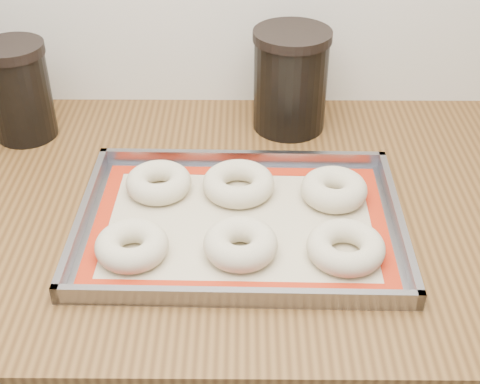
{
  "coord_description": "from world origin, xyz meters",
  "views": [
    {
      "loc": [
        0.2,
        0.85,
        1.49
      ],
      "look_at": [
        0.2,
        1.61,
        0.96
      ],
      "focal_mm": 50.0,
      "sensor_mm": 36.0,
      "label": 1
    }
  ],
  "objects_px": {
    "bagel_back_mid": "(238,184)",
    "canister_mid": "(19,91)",
    "bagel_back_left": "(159,182)",
    "canister_right": "(290,80)",
    "baking_tray": "(240,222)",
    "bagel_front_left": "(132,246)",
    "bagel_front_mid": "(240,244)",
    "bagel_back_right": "(334,189)",
    "bagel_front_right": "(346,247)"
  },
  "relations": [
    {
      "from": "bagel_back_mid",
      "to": "canister_mid",
      "type": "height_order",
      "value": "canister_mid"
    },
    {
      "from": "bagel_back_left",
      "to": "canister_right",
      "type": "relative_size",
      "value": 0.56
    },
    {
      "from": "baking_tray",
      "to": "bagel_back_mid",
      "type": "relative_size",
      "value": 4.27
    },
    {
      "from": "bagel_front_left",
      "to": "bagel_front_mid",
      "type": "height_order",
      "value": "bagel_front_mid"
    },
    {
      "from": "baking_tray",
      "to": "bagel_back_mid",
      "type": "distance_m",
      "value": 0.08
    },
    {
      "from": "bagel_front_mid",
      "to": "bagel_back_mid",
      "type": "xyz_separation_m",
      "value": [
        -0.0,
        0.14,
        -0.0
      ]
    },
    {
      "from": "baking_tray",
      "to": "bagel_back_right",
      "type": "height_order",
      "value": "bagel_back_right"
    },
    {
      "from": "bagel_back_mid",
      "to": "bagel_front_left",
      "type": "bearing_deg",
      "value": -133.68
    },
    {
      "from": "bagel_front_mid",
      "to": "bagel_front_right",
      "type": "height_order",
      "value": "bagel_front_mid"
    },
    {
      "from": "baking_tray",
      "to": "bagel_front_mid",
      "type": "distance_m",
      "value": 0.07
    },
    {
      "from": "baking_tray",
      "to": "bagel_back_mid",
      "type": "xyz_separation_m",
      "value": [
        -0.0,
        0.08,
        0.01
      ]
    },
    {
      "from": "bagel_back_left",
      "to": "bagel_front_left",
      "type": "bearing_deg",
      "value": -97.54
    },
    {
      "from": "bagel_front_mid",
      "to": "bagel_back_right",
      "type": "height_order",
      "value": "same"
    },
    {
      "from": "canister_mid",
      "to": "baking_tray",
      "type": "bearing_deg",
      "value": -34.6
    },
    {
      "from": "baking_tray",
      "to": "bagel_front_mid",
      "type": "height_order",
      "value": "bagel_front_mid"
    },
    {
      "from": "bagel_back_mid",
      "to": "bagel_back_left",
      "type": "bearing_deg",
      "value": 179.0
    },
    {
      "from": "canister_mid",
      "to": "canister_right",
      "type": "xyz_separation_m",
      "value": [
        0.46,
        0.03,
        0.01
      ]
    },
    {
      "from": "bagel_front_mid",
      "to": "canister_mid",
      "type": "height_order",
      "value": "canister_mid"
    },
    {
      "from": "bagel_front_right",
      "to": "bagel_front_mid",
      "type": "bearing_deg",
      "value": 178.24
    },
    {
      "from": "bagel_front_left",
      "to": "canister_right",
      "type": "distance_m",
      "value": 0.43
    },
    {
      "from": "baking_tray",
      "to": "bagel_front_left",
      "type": "bearing_deg",
      "value": -153.74
    },
    {
      "from": "bagel_back_left",
      "to": "bagel_back_mid",
      "type": "bearing_deg",
      "value": -1.0
    },
    {
      "from": "bagel_front_right",
      "to": "bagel_back_mid",
      "type": "height_order",
      "value": "same"
    },
    {
      "from": "bagel_front_left",
      "to": "bagel_back_right",
      "type": "bearing_deg",
      "value": 24.76
    },
    {
      "from": "canister_mid",
      "to": "canister_right",
      "type": "relative_size",
      "value": 0.94
    },
    {
      "from": "baking_tray",
      "to": "bagel_back_left",
      "type": "height_order",
      "value": "bagel_back_left"
    },
    {
      "from": "bagel_front_mid",
      "to": "canister_right",
      "type": "bearing_deg",
      "value": 76.92
    },
    {
      "from": "baking_tray",
      "to": "bagel_back_left",
      "type": "distance_m",
      "value": 0.15
    },
    {
      "from": "bagel_back_mid",
      "to": "bagel_front_mid",
      "type": "bearing_deg",
      "value": -88.43
    },
    {
      "from": "bagel_front_right",
      "to": "bagel_back_left",
      "type": "bearing_deg",
      "value": 150.39
    },
    {
      "from": "baking_tray",
      "to": "bagel_back_left",
      "type": "bearing_deg",
      "value": 147.58
    },
    {
      "from": "bagel_front_left",
      "to": "bagel_front_right",
      "type": "xyz_separation_m",
      "value": [
        0.29,
        -0.0,
        -0.0
      ]
    },
    {
      "from": "baking_tray",
      "to": "bagel_front_right",
      "type": "distance_m",
      "value": 0.16
    },
    {
      "from": "bagel_front_mid",
      "to": "bagel_back_right",
      "type": "bearing_deg",
      "value": 42.61
    },
    {
      "from": "baking_tray",
      "to": "canister_mid",
      "type": "bearing_deg",
      "value": 145.4
    },
    {
      "from": "bagel_back_left",
      "to": "bagel_front_right",
      "type": "bearing_deg",
      "value": -29.61
    },
    {
      "from": "bagel_front_mid",
      "to": "bagel_back_mid",
      "type": "relative_size",
      "value": 0.92
    },
    {
      "from": "baking_tray",
      "to": "bagel_front_left",
      "type": "distance_m",
      "value": 0.16
    },
    {
      "from": "baking_tray",
      "to": "bagel_front_right",
      "type": "xyz_separation_m",
      "value": [
        0.14,
        -0.07,
        0.01
      ]
    },
    {
      "from": "bagel_back_left",
      "to": "bagel_back_mid",
      "type": "height_order",
      "value": "same"
    },
    {
      "from": "bagel_front_left",
      "to": "bagel_front_mid",
      "type": "distance_m",
      "value": 0.15
    },
    {
      "from": "bagel_front_left",
      "to": "canister_mid",
      "type": "height_order",
      "value": "canister_mid"
    },
    {
      "from": "bagel_front_mid",
      "to": "canister_right",
      "type": "distance_m",
      "value": 0.38
    },
    {
      "from": "bagel_back_left",
      "to": "canister_right",
      "type": "bearing_deg",
      "value": 45.6
    },
    {
      "from": "bagel_back_right",
      "to": "bagel_front_right",
      "type": "bearing_deg",
      "value": -89.34
    },
    {
      "from": "canister_right",
      "to": "canister_mid",
      "type": "bearing_deg",
      "value": -175.74
    },
    {
      "from": "bagel_front_right",
      "to": "bagel_back_left",
      "type": "distance_m",
      "value": 0.31
    },
    {
      "from": "baking_tray",
      "to": "bagel_front_right",
      "type": "height_order",
      "value": "bagel_front_right"
    },
    {
      "from": "bagel_front_left",
      "to": "canister_right",
      "type": "xyz_separation_m",
      "value": [
        0.23,
        0.36,
        0.07
      ]
    },
    {
      "from": "bagel_back_mid",
      "to": "canister_mid",
      "type": "distance_m",
      "value": 0.42
    }
  ]
}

